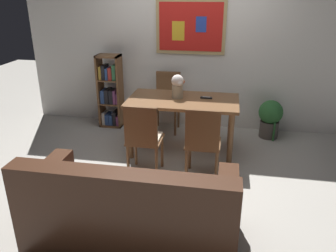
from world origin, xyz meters
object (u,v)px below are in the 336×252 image
at_px(dining_table, 183,107).
at_px(dining_chair_far_left, 167,97).
at_px(potted_ivy, 270,117).
at_px(leather_couch, 131,211).
at_px(dining_chair_near_left, 143,135).
at_px(bookshelf, 111,93).
at_px(tv_remote, 206,98).
at_px(flower_vase, 178,85).
at_px(dining_chair_near_right, 203,138).

xyz_separation_m(dining_table, dining_chair_far_left, (-0.35, 0.76, -0.11)).
bearing_deg(potted_ivy, dining_table, -149.90).
bearing_deg(dining_chair_far_left, dining_table, -65.08).
relative_size(dining_chair_far_left, leather_couch, 0.51).
distance_m(dining_table, dining_chair_near_left, 0.83).
distance_m(bookshelf, tv_remote, 1.72).
bearing_deg(flower_vase, potted_ivy, 26.76).
xyz_separation_m(bookshelf, flower_vase, (1.19, -0.70, 0.38)).
relative_size(bookshelf, tv_remote, 7.34).
height_order(dining_chair_far_left, bookshelf, bookshelf).
relative_size(dining_chair_near_right, dining_chair_far_left, 1.00).
bearing_deg(tv_remote, potted_ivy, 34.07).
bearing_deg(dining_chair_near_right, bookshelf, 137.29).
bearing_deg(flower_vase, dining_chair_near_left, -109.13).
bearing_deg(bookshelf, potted_ivy, -0.87).
distance_m(dining_chair_far_left, tv_remote, 0.97).
distance_m(bookshelf, potted_ivy, 2.51).
distance_m(dining_chair_near_right, bookshelf, 2.18).
distance_m(dining_chair_near_left, potted_ivy, 2.16).
bearing_deg(leather_couch, tv_remote, 76.02).
height_order(dining_table, dining_chair_far_left, dining_chair_far_left).
bearing_deg(dining_table, tv_remote, 15.62).
distance_m(dining_table, flower_vase, 0.29).
bearing_deg(dining_chair_near_right, potted_ivy, 58.11).
distance_m(dining_chair_far_left, bookshelf, 0.92).
bearing_deg(dining_chair_near_left, dining_table, 64.32).
distance_m(dining_table, dining_chair_near_right, 0.81).
bearing_deg(dining_chair_near_right, dining_chair_far_left, 114.60).
xyz_separation_m(dining_chair_far_left, potted_ivy, (1.58, -0.05, -0.22)).
height_order(dining_chair_near_right, potted_ivy, dining_chair_near_right).
bearing_deg(dining_chair_far_left, leather_couch, -86.50).
xyz_separation_m(dining_table, flower_vase, (-0.08, 0.05, 0.28)).
relative_size(dining_chair_far_left, potted_ivy, 1.54).
bearing_deg(dining_table, dining_chair_near_left, -115.68).
bearing_deg(flower_vase, tv_remote, 4.86).
bearing_deg(leather_couch, dining_chair_near_right, 65.69).
xyz_separation_m(dining_table, potted_ivy, (1.23, 0.71, -0.33)).
relative_size(dining_chair_near_right, bookshelf, 0.78).
bearing_deg(potted_ivy, flower_vase, -153.24).
distance_m(dining_table, tv_remote, 0.33).
distance_m(leather_couch, tv_remote, 2.08).
bearing_deg(tv_remote, dining_chair_near_right, -87.83).
height_order(dining_chair_far_left, dining_chair_near_left, same).
xyz_separation_m(leather_couch, tv_remote, (0.49, 1.97, 0.45)).
relative_size(dining_chair_near_left, bookshelf, 0.78).
xyz_separation_m(potted_ivy, flower_vase, (-1.31, -0.66, 0.61)).
bearing_deg(dining_table, bookshelf, 149.54).
distance_m(dining_chair_near_right, leather_couch, 1.28).
bearing_deg(dining_chair_far_left, dining_chair_near_left, -90.23).
bearing_deg(dining_chair_near_right, tv_remote, 92.17).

